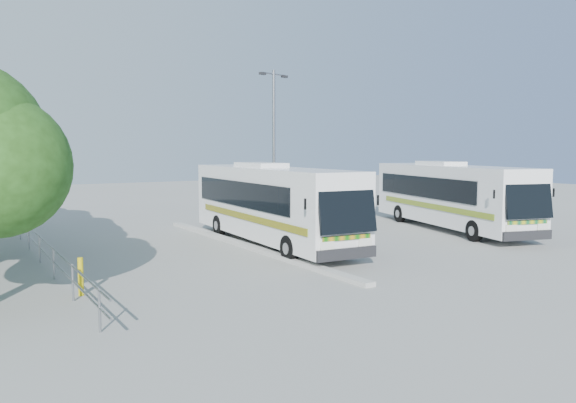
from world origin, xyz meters
TOP-DOWN VIEW (x-y plane):
  - ground at (0.00, 0.00)m, footprint 100.00×100.00m
  - kerb_divider at (-2.30, 2.00)m, footprint 0.40×16.00m
  - railing at (-10.00, 4.00)m, footprint 0.06×22.00m
  - coach_main at (-1.00, 2.16)m, footprint 3.11×11.88m
  - coach_adjacent at (8.91, 1.30)m, footprint 5.28×11.83m
  - lamppost at (2.00, 7.07)m, footprint 1.95×0.70m
  - bollard at (-9.70, -2.51)m, footprint 0.16×0.16m

SIDE VIEW (x-z plane):
  - ground at x=0.00m, z-range 0.00..0.00m
  - kerb_divider at x=-2.30m, z-range 0.00..0.15m
  - bollard at x=-9.70m, z-range 0.00..1.06m
  - railing at x=-10.00m, z-range 0.24..1.24m
  - coach_adjacent at x=8.91m, z-range 0.16..3.38m
  - coach_main at x=-1.00m, z-range 0.16..3.42m
  - lamppost at x=2.00m, z-range 0.42..8.54m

